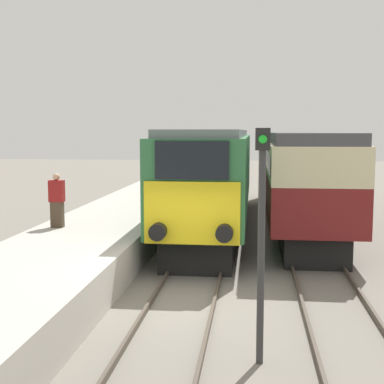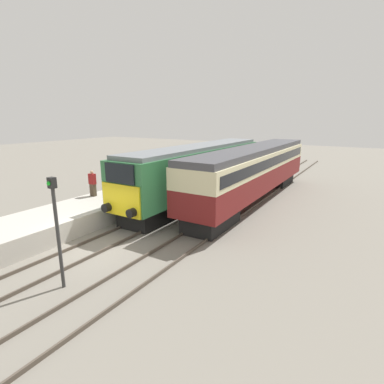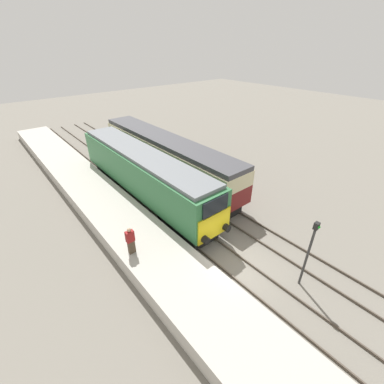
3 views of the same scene
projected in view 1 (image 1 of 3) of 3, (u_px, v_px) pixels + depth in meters
The scene contains 8 objects.
ground_plane at pixel (182, 305), 12.06m from camera, with size 120.00×120.00×0.00m, color slate.
platform_left at pixel (124, 221), 20.27m from camera, with size 3.50×50.00×1.01m.
rails_near_track at pixel (203, 252), 16.98m from camera, with size 1.51×60.00×0.14m.
rails_far_track at pixel (312, 255), 16.60m from camera, with size 1.50×60.00×0.14m.
locomotive at pixel (214, 173), 21.42m from camera, with size 2.70×16.16×3.95m.
passenger_carriage at pixel (297, 168), 22.87m from camera, with size 2.75×17.32×3.85m.
person_on_platform at pixel (57, 201), 16.10m from camera, with size 0.44×0.26×1.64m.
signal_post at pixel (261, 226), 8.78m from camera, with size 0.24×0.28×3.96m.
Camera 1 is at (1.55, -11.59, 3.91)m, focal length 50.00 mm.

